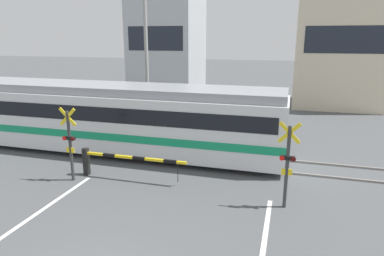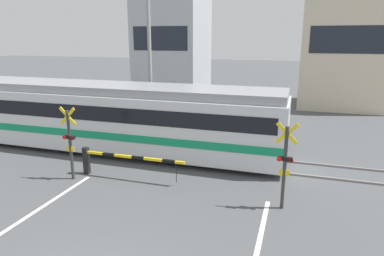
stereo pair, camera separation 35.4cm
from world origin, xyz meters
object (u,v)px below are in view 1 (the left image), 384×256
(crossing_signal_left, at_px, (70,141))
(crossing_signal_right, at_px, (287,162))
(pedestrian, at_px, (197,109))
(crossing_barrier_far, at_px, (261,130))
(crossing_barrier_near, at_px, (112,160))
(commuter_train, at_px, (106,115))

(crossing_signal_left, xyz_separation_m, crossing_signal_right, (7.71, 0.00, 0.00))
(crossing_signal_right, height_order, pedestrian, crossing_signal_right)
(crossing_barrier_far, relative_size, crossing_signal_left, 1.50)
(crossing_barrier_near, bearing_deg, crossing_signal_right, -5.54)
(crossing_barrier_near, height_order, crossing_barrier_far, same)
(commuter_train, height_order, pedestrian, commuter_train)
(pedestrian, bearing_deg, commuter_train, -115.44)
(commuter_train, height_order, crossing_signal_right, commuter_train)
(crossing_barrier_far, xyz_separation_m, crossing_signal_right, (1.33, -6.49, 0.80))
(commuter_train, bearing_deg, crossing_signal_right, -23.51)
(crossing_barrier_near, relative_size, pedestrian, 2.43)
(crossing_signal_right, bearing_deg, pedestrian, 119.89)
(crossing_signal_left, bearing_deg, crossing_barrier_far, 45.47)
(crossing_signal_left, bearing_deg, crossing_signal_right, 0.00)
(crossing_barrier_near, bearing_deg, commuter_train, 122.60)
(commuter_train, distance_m, crossing_signal_right, 9.05)
(commuter_train, bearing_deg, crossing_barrier_far, 22.45)
(commuter_train, distance_m, crossing_barrier_far, 7.60)
(crossing_signal_left, relative_size, pedestrian, 1.62)
(crossing_signal_left, relative_size, crossing_signal_right, 1.00)
(crossing_signal_left, bearing_deg, crossing_barrier_near, 24.99)
(crossing_signal_left, xyz_separation_m, pedestrian, (2.23, 9.53, -0.54))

